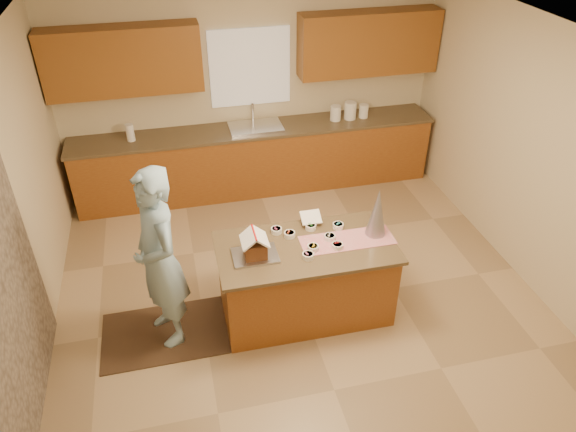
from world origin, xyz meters
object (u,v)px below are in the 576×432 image
object	(u,v)px
island_base	(305,281)
boy	(159,260)
gingerbread_house	(255,246)
tinsel_tree	(377,212)

from	to	relation	value
island_base	boy	size ratio (longest dim) A/B	0.90
gingerbread_house	island_base	bearing A→B (deg)	4.63
gingerbread_house	tinsel_tree	bearing A→B (deg)	3.74
boy	gingerbread_house	bearing A→B (deg)	67.05
island_base	boy	xyz separation A→B (m)	(-1.37, 0.01, 0.52)
island_base	gingerbread_house	bearing A→B (deg)	-174.81
tinsel_tree	boy	bearing A→B (deg)	-179.17
island_base	tinsel_tree	xyz separation A→B (m)	(0.71, 0.04, 0.69)
tinsel_tree	boy	xyz separation A→B (m)	(-2.08, -0.03, -0.17)
tinsel_tree	gingerbread_house	size ratio (longest dim) A/B	1.95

